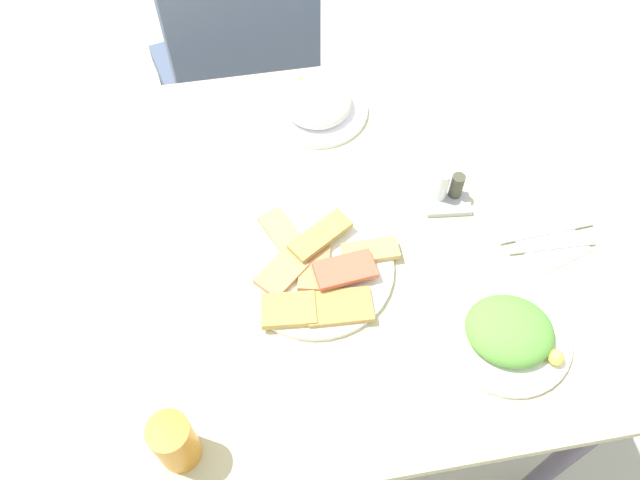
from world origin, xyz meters
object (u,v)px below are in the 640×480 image
Objects in this scene: salad_plate_greens at (509,332)px; soda_can at (175,442)px; condiment_caddy at (447,192)px; salad_plate_rice at (318,104)px; dining_chair at (240,71)px; spoon at (545,230)px; dining_table at (323,258)px; fork at (552,246)px; pide_platter at (315,269)px; paper_napkin at (548,239)px.

soda_can is at bearing -169.88° from salad_plate_greens.
salad_plate_rice is at bearing 127.18° from condiment_caddy.
dining_chair is 1.03m from spoon.
dining_table is 6.23× the size of fork.
dining_table is at bearing -81.75° from dining_chair.
pide_platter is 0.46m from spoon.
soda_can is (-0.34, -0.70, 0.04)m from salad_plate_rice.
dining_table is at bearing -170.27° from condiment_caddy.
spoon is (0.00, 0.04, 0.00)m from fork.
pide_platter is 2.56× the size of soda_can.
paper_napkin is at bearing -47.04° from salad_plate_rice.
paper_napkin is (0.43, -0.09, 0.09)m from dining_table.
pide_platter reaches higher than spoon.
salad_plate_greens reaches higher than pide_platter.
salad_plate_greens is (0.28, -0.27, 0.11)m from dining_table.
dining_table is 4.79× the size of salad_plate_rice.
salad_plate_greens reaches higher than dining_table.
dining_table is 0.50m from soda_can.
dining_chair is 0.89m from pide_platter.
dining_chair reaches higher than paper_napkin.
pide_platter is 0.40m from soda_can.
soda_can reaches higher than pide_platter.
salad_plate_greens is 0.64m from salad_plate_rice.
pide_platter is 1.36× the size of salad_plate_greens.
condiment_caddy is at bearing 23.19° from pide_platter.
dining_table is 0.44m from spoon.
fork is 0.23m from condiment_caddy.
salad_plate_greens reaches higher than fork.
dining_chair is 4.71× the size of spoon.
dining_table is 10.74× the size of condiment_caddy.
salad_plate_greens is 1.34× the size of fork.
dining_chair is 1.04m from paper_napkin.
salad_plate_greens is 0.24m from paper_napkin.
dining_chair is at bearing 122.41° from paper_napkin.
soda_can is at bearing -128.51° from dining_table.
condiment_caddy is (0.26, 0.04, 0.11)m from dining_table.
fork is (0.73, 0.27, -0.06)m from soda_can.
condiment_caddy reaches higher than paper_napkin.
condiment_caddy is at bearing 143.21° from spoon.
dining_chair reaches higher than condiment_caddy.
salad_plate_rice is at bearing 82.20° from dining_table.
dining_chair is (-0.11, 0.77, -0.17)m from dining_table.
condiment_caddy is at bearing 9.73° from dining_table.
salad_plate_rice is (0.04, 0.33, 0.11)m from dining_table.
salad_plate_greens is 1.18× the size of spoon.
spoon reaches higher than dining_table.
pide_platter is at bearing 148.63° from salad_plate_greens.
fork is at bearing -48.25° from salad_plate_rice.
soda_can is 0.78m from fork.
pide_platter is 0.32m from condiment_caddy.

